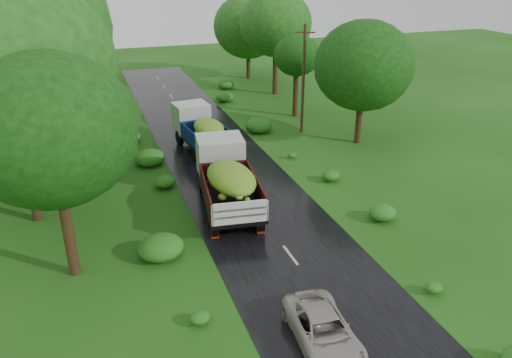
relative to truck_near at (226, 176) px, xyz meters
name	(u,v)px	position (x,y,z in m)	size (l,w,h in m)	color
ground	(333,312)	(1.26, -9.47, -1.69)	(120.00, 120.00, 0.00)	#17450E
road	(282,244)	(1.26, -4.47, -1.68)	(6.50, 80.00, 0.02)	black
road_lines	(274,233)	(1.26, -3.47, -1.67)	(0.12, 69.60, 0.00)	#BFB78C
truck_near	(226,176)	(0.00, 0.00, 0.00)	(3.39, 7.38, 2.99)	black
truck_far	(201,129)	(0.66, 8.16, -0.15)	(3.02, 6.71, 2.73)	black
car	(324,331)	(0.17, -10.82, -1.12)	(1.84, 4.00, 1.11)	#BBB1A6
utility_pole	(303,78)	(8.48, 9.57, 2.26)	(1.26, 0.65, 7.67)	#382616
trees_left	(26,46)	(-9.28, 12.25, 5.07)	(7.86, 34.80, 10.11)	black
trees_right	(287,38)	(10.57, 17.76, 3.76)	(4.75, 24.92, 7.96)	black
shrubs	(226,164)	(1.26, 4.53, -1.34)	(11.90, 44.00, 0.70)	#226718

